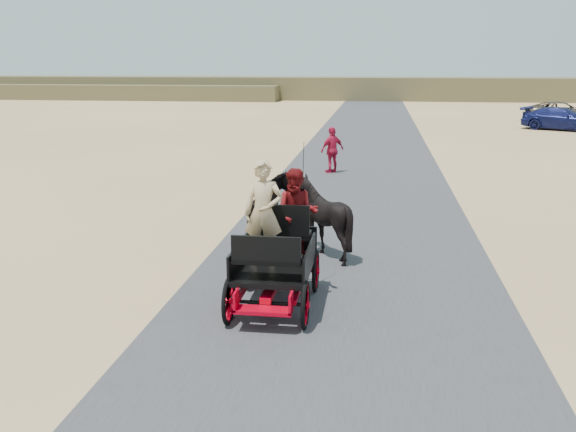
# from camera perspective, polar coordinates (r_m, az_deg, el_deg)

# --- Properties ---
(ground) EXTENTS (140.00, 140.00, 0.00)m
(ground) POSITION_cam_1_polar(r_m,az_deg,el_deg) (10.46, 4.35, -9.58)
(ground) COLOR tan
(road) EXTENTS (6.00, 140.00, 0.01)m
(road) POSITION_cam_1_polar(r_m,az_deg,el_deg) (10.46, 4.35, -9.55)
(road) COLOR #38383A
(road) RESTS_ON ground
(ridge_far) EXTENTS (140.00, 6.00, 2.40)m
(ridge_far) POSITION_cam_1_polar(r_m,az_deg,el_deg) (71.67, 7.68, 11.17)
(ridge_far) COLOR brown
(ridge_far) RESTS_ON ground
(ridge_near) EXTENTS (40.00, 4.00, 1.60)m
(ridge_near) POSITION_cam_1_polar(r_m,az_deg,el_deg) (74.26, -16.60, 10.50)
(ridge_near) COLOR brown
(ridge_near) RESTS_ON ground
(carriage) EXTENTS (1.30, 2.40, 0.72)m
(carriage) POSITION_cam_1_polar(r_m,az_deg,el_deg) (11.10, -1.15, -6.15)
(carriage) COLOR black
(carriage) RESTS_ON ground
(horse_left) EXTENTS (0.91, 2.01, 1.70)m
(horse_left) POSITION_cam_1_polar(r_m,az_deg,el_deg) (13.89, -1.44, 0.01)
(horse_left) COLOR black
(horse_left) RESTS_ON ground
(horse_right) EXTENTS (1.37, 1.54, 1.70)m
(horse_right) POSITION_cam_1_polar(r_m,az_deg,el_deg) (13.75, 3.08, -0.14)
(horse_right) COLOR black
(horse_right) RESTS_ON ground
(driver_man) EXTENTS (0.66, 0.43, 1.80)m
(driver_man) POSITION_cam_1_polar(r_m,az_deg,el_deg) (10.82, -2.19, 0.28)
(driver_man) COLOR tan
(driver_man) RESTS_ON carriage
(passenger_woman) EXTENTS (0.77, 0.60, 1.58)m
(passenger_woman) POSITION_cam_1_polar(r_m,az_deg,el_deg) (11.30, 0.80, 0.29)
(passenger_woman) COLOR #660C0F
(passenger_woman) RESTS_ON carriage
(pedestrian) EXTENTS (1.04, 0.98, 1.73)m
(pedestrian) POSITION_cam_1_polar(r_m,az_deg,el_deg) (24.24, 3.96, 5.88)
(pedestrian) COLOR #B41435
(pedestrian) RESTS_ON ground
(car_c) EXTENTS (5.04, 4.00, 1.37)m
(car_c) POSITION_cam_1_polar(r_m,az_deg,el_deg) (42.84, 23.18, 7.94)
(car_c) COLOR navy
(car_c) RESTS_ON ground
(car_d) EXTENTS (5.07, 2.66, 1.36)m
(car_d) POSITION_cam_1_polar(r_m,az_deg,el_deg) (49.08, 23.22, 8.52)
(car_d) COLOR brown
(car_d) RESTS_ON ground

